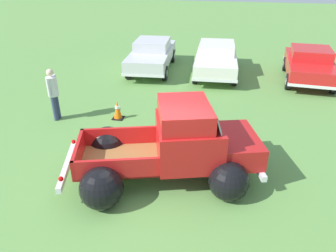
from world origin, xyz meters
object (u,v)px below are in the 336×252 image
lane_cone_0 (118,110)px  spectator_0 (53,91)px  vintage_pickup_truck (177,149)px  show_car_2 (309,64)px  show_car_1 (216,57)px  show_car_0 (152,54)px

lane_cone_0 → spectator_0: bearing=-167.3°
vintage_pickup_truck → show_car_2: bearing=44.6°
show_car_1 → show_car_2: size_ratio=1.10×
show_car_0 → show_car_2: bearing=84.1°
vintage_pickup_truck → lane_cone_0: bearing=115.5°
show_car_0 → spectator_0: spectator_0 is taller
show_car_2 → show_car_1: bearing=-88.5°
vintage_pickup_truck → spectator_0: 5.10m
show_car_1 → show_car_2: 4.10m
show_car_0 → show_car_2: 7.20m
vintage_pickup_truck → show_car_2: size_ratio=1.16×
vintage_pickup_truck → show_car_1: 8.38m
show_car_0 → spectator_0: 6.33m
show_car_2 → show_car_0: bearing=-87.6°
show_car_1 → lane_cone_0: bearing=-30.2°
vintage_pickup_truck → spectator_0: vintage_pickup_truck is taller
vintage_pickup_truck → lane_cone_0: size_ratio=7.90×
show_car_1 → show_car_0: bearing=-93.4°
lane_cone_0 → show_car_2: bearing=37.7°
vintage_pickup_truck → show_car_0: vintage_pickup_truck is taller
show_car_1 → lane_cone_0: 6.31m
show_car_0 → show_car_1: same height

